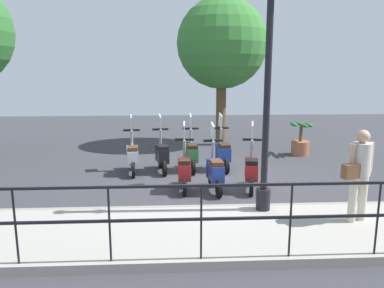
% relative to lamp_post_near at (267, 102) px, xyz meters
% --- Properties ---
extents(ground_plane, '(28.00, 28.00, 0.00)m').
position_rel_lamp_post_near_xyz_m(ground_plane, '(2.40, 0.69, -2.15)').
color(ground_plane, '#38383D').
extents(promenade_walkway, '(2.20, 20.00, 0.15)m').
position_rel_lamp_post_near_xyz_m(promenade_walkway, '(-0.75, 0.69, -2.07)').
color(promenade_walkway, '#A39E93').
rests_on(promenade_walkway, ground_plane).
extents(fence_railing, '(0.04, 16.03, 1.07)m').
position_rel_lamp_post_near_xyz_m(fence_railing, '(-1.80, 0.69, -1.25)').
color(fence_railing, black).
rests_on(fence_railing, promenade_walkway).
extents(lamp_post_near, '(0.26, 0.90, 4.49)m').
position_rel_lamp_post_near_xyz_m(lamp_post_near, '(0.00, 0.00, 0.00)').
color(lamp_post_near, black).
rests_on(lamp_post_near, promenade_walkway).
extents(pedestrian_with_bag, '(0.44, 0.62, 1.59)m').
position_rel_lamp_post_near_xyz_m(pedestrian_with_bag, '(-0.62, -1.47, -1.07)').
color(pedestrian_with_bag, beige).
rests_on(pedestrian_with_bag, promenade_walkway).
extents(tree_distant, '(3.20, 3.20, 5.25)m').
position_rel_lamp_post_near_xyz_m(tree_distant, '(7.01, -0.11, 1.48)').
color(tree_distant, brown).
rests_on(tree_distant, ground_plane).
extents(potted_palm, '(1.06, 0.66, 1.05)m').
position_rel_lamp_post_near_xyz_m(potted_palm, '(5.16, -2.48, -1.70)').
color(potted_palm, '#9E5B3D').
rests_on(potted_palm, ground_plane).
extents(scooter_near_0, '(1.22, 0.48, 1.54)m').
position_rel_lamp_post_near_xyz_m(scooter_near_0, '(1.61, -0.12, -1.66)').
color(scooter_near_0, black).
rests_on(scooter_near_0, ground_plane).
extents(scooter_near_1, '(1.23, 0.44, 1.54)m').
position_rel_lamp_post_near_xyz_m(scooter_near_1, '(1.54, 0.73, -1.66)').
color(scooter_near_1, black).
rests_on(scooter_near_1, ground_plane).
extents(scooter_near_2, '(1.23, 0.44, 1.54)m').
position_rel_lamp_post_near_xyz_m(scooter_near_2, '(1.70, 1.41, -1.66)').
color(scooter_near_2, black).
rests_on(scooter_near_2, ground_plane).
extents(scooter_far_0, '(1.23, 0.44, 1.54)m').
position_rel_lamp_post_near_xyz_m(scooter_far_0, '(3.42, 0.29, -1.66)').
color(scooter_far_0, black).
rests_on(scooter_far_0, ground_plane).
extents(scooter_far_1, '(1.23, 0.44, 1.54)m').
position_rel_lamp_post_near_xyz_m(scooter_far_1, '(3.38, 1.15, -1.66)').
color(scooter_far_1, black).
rests_on(scooter_far_1, ground_plane).
extents(scooter_far_2, '(1.23, 0.47, 1.54)m').
position_rel_lamp_post_near_xyz_m(scooter_far_2, '(3.29, 1.96, -1.66)').
color(scooter_far_2, black).
rests_on(scooter_far_2, ground_plane).
extents(scooter_far_3, '(1.23, 0.44, 1.54)m').
position_rel_lamp_post_near_xyz_m(scooter_far_3, '(3.18, 2.74, -1.66)').
color(scooter_far_3, black).
rests_on(scooter_far_3, ground_plane).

